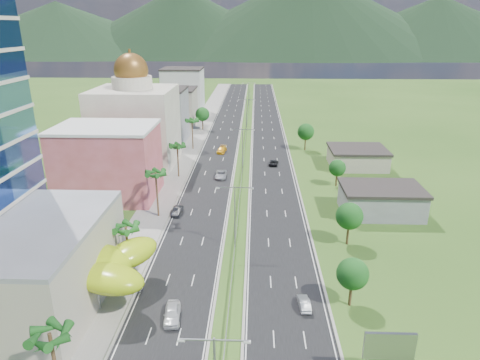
# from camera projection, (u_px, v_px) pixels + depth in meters

# --- Properties ---
(ground) EXTENTS (500.00, 500.00, 0.00)m
(ground) POSITION_uv_depth(u_px,v_px,m) (232.00, 281.00, 62.20)
(ground) COLOR #2D5119
(ground) RESTS_ON ground
(road_left) EXTENTS (11.00, 260.00, 0.04)m
(road_left) POSITION_uv_depth(u_px,v_px,m) (224.00, 133.00, 146.98)
(road_left) COLOR black
(road_left) RESTS_ON ground
(road_right) EXTENTS (11.00, 260.00, 0.04)m
(road_right) POSITION_uv_depth(u_px,v_px,m) (268.00, 134.00, 146.46)
(road_right) COLOR black
(road_right) RESTS_ON ground
(sidewalk_left) EXTENTS (7.00, 260.00, 0.12)m
(sidewalk_left) POSITION_uv_depth(u_px,v_px,m) (197.00, 133.00, 147.29)
(sidewalk_left) COLOR gray
(sidewalk_left) RESTS_ON ground
(median_guardrail) EXTENTS (0.10, 216.06, 0.76)m
(median_guardrail) POSITION_uv_depth(u_px,v_px,m) (245.00, 146.00, 129.60)
(median_guardrail) COLOR gray
(median_guardrail) RESTS_ON ground
(streetlight_median_b) EXTENTS (6.04, 0.25, 11.00)m
(streetlight_median_b) POSITION_uv_depth(u_px,v_px,m) (235.00, 211.00, 69.29)
(streetlight_median_b) COLOR gray
(streetlight_median_b) RESTS_ON ground
(streetlight_median_c) EXTENTS (6.04, 0.25, 11.00)m
(streetlight_median_c) POSITION_uv_depth(u_px,v_px,m) (242.00, 145.00, 106.86)
(streetlight_median_c) COLOR gray
(streetlight_median_c) RESTS_ON ground
(streetlight_median_d) EXTENTS (6.04, 0.25, 11.00)m
(streetlight_median_d) POSITION_uv_depth(u_px,v_px,m) (246.00, 111.00, 149.12)
(streetlight_median_d) COLOR gray
(streetlight_median_d) RESTS_ON ground
(streetlight_median_e) EXTENTS (6.04, 0.25, 11.00)m
(streetlight_median_e) POSITION_uv_depth(u_px,v_px,m) (249.00, 92.00, 191.38)
(streetlight_median_e) COLOR gray
(streetlight_median_e) RESTS_ON ground
(lime_canopy) EXTENTS (18.00, 15.00, 7.40)m
(lime_canopy) POSITION_uv_depth(u_px,v_px,m) (81.00, 263.00, 57.43)
(lime_canopy) COLOR #9BB912
(lime_canopy) RESTS_ON ground
(pink_shophouse) EXTENTS (20.00, 15.00, 15.00)m
(pink_shophouse) POSITION_uv_depth(u_px,v_px,m) (108.00, 163.00, 90.66)
(pink_shophouse) COLOR #B74D4B
(pink_shophouse) RESTS_ON ground
(domed_building) EXTENTS (20.00, 20.00, 28.70)m
(domed_building) POSITION_uv_depth(u_px,v_px,m) (135.00, 122.00, 110.94)
(domed_building) COLOR #BDB09D
(domed_building) RESTS_ON ground
(midrise_grey) EXTENTS (16.00, 15.00, 16.00)m
(midrise_grey) POSITION_uv_depth(u_px,v_px,m) (160.00, 116.00, 135.53)
(midrise_grey) COLOR gray
(midrise_grey) RESTS_ON ground
(midrise_beige) EXTENTS (16.00, 15.00, 13.00)m
(midrise_beige) POSITION_uv_depth(u_px,v_px,m) (173.00, 108.00, 156.71)
(midrise_beige) COLOR #B0A291
(midrise_beige) RESTS_ON ground
(midrise_white) EXTENTS (16.00, 15.00, 18.00)m
(midrise_white) POSITION_uv_depth(u_px,v_px,m) (183.00, 92.00, 177.45)
(midrise_white) COLOR silver
(midrise_white) RESTS_ON ground
(billboard) EXTENTS (5.20, 0.35, 6.20)m
(billboard) POSITION_uv_depth(u_px,v_px,m) (389.00, 348.00, 43.20)
(billboard) COLOR gray
(billboard) RESTS_ON ground
(shed_near) EXTENTS (15.00, 10.00, 5.00)m
(shed_near) POSITION_uv_depth(u_px,v_px,m) (381.00, 202.00, 83.86)
(shed_near) COLOR gray
(shed_near) RESTS_ON ground
(shed_far) EXTENTS (14.00, 12.00, 4.40)m
(shed_far) POSITION_uv_depth(u_px,v_px,m) (357.00, 158.00, 112.07)
(shed_far) COLOR #B0A291
(shed_far) RESTS_ON ground
(palm_tree_a) EXTENTS (3.60, 3.60, 9.10)m
(palm_tree_a) POSITION_uv_depth(u_px,v_px,m) (50.00, 338.00, 39.33)
(palm_tree_a) COLOR #47301C
(palm_tree_a) RESTS_ON ground
(palm_tree_b) EXTENTS (3.60, 3.60, 8.10)m
(palm_tree_b) POSITION_uv_depth(u_px,v_px,m) (126.00, 230.00, 62.20)
(palm_tree_b) COLOR #47301C
(palm_tree_b) RESTS_ON ground
(palm_tree_c) EXTENTS (3.60, 3.60, 9.60)m
(palm_tree_c) POSITION_uv_depth(u_px,v_px,m) (156.00, 175.00, 80.49)
(palm_tree_c) COLOR #47301C
(palm_tree_c) RESTS_ON ground
(palm_tree_d) EXTENTS (3.60, 3.60, 8.60)m
(palm_tree_d) POSITION_uv_depth(u_px,v_px,m) (177.00, 147.00, 102.42)
(palm_tree_d) COLOR #47301C
(palm_tree_d) RESTS_ON ground
(palm_tree_e) EXTENTS (3.60, 3.60, 9.40)m
(palm_tree_e) POSITION_uv_depth(u_px,v_px,m) (192.00, 122.00, 125.64)
(palm_tree_e) COLOR #47301C
(palm_tree_e) RESTS_ON ground
(leafy_tree_lfar) EXTENTS (4.90, 4.90, 8.05)m
(leafy_tree_lfar) POSITION_uv_depth(u_px,v_px,m) (202.00, 114.00, 150.05)
(leafy_tree_lfar) COLOR #47301C
(leafy_tree_lfar) RESTS_ON ground
(leafy_tree_ra) EXTENTS (4.20, 4.20, 6.90)m
(leafy_tree_ra) POSITION_uv_depth(u_px,v_px,m) (353.00, 274.00, 55.32)
(leafy_tree_ra) COLOR #47301C
(leafy_tree_ra) RESTS_ON ground
(leafy_tree_rb) EXTENTS (4.55, 4.55, 7.47)m
(leafy_tree_rb) POSITION_uv_depth(u_px,v_px,m) (349.00, 216.00, 71.05)
(leafy_tree_rb) COLOR #47301C
(leafy_tree_rb) RESTS_ON ground
(leafy_tree_rc) EXTENTS (3.85, 3.85, 6.33)m
(leafy_tree_rc) POSITION_uv_depth(u_px,v_px,m) (337.00, 168.00, 97.52)
(leafy_tree_rc) COLOR #47301C
(leafy_tree_rc) RESTS_ON ground
(leafy_tree_rd) EXTENTS (4.90, 4.90, 8.05)m
(leafy_tree_rd) POSITION_uv_depth(u_px,v_px,m) (306.00, 132.00, 125.42)
(leafy_tree_rd) COLOR #47301C
(leafy_tree_rd) RESTS_ON ground
(mountain_ridge) EXTENTS (860.00, 140.00, 90.00)m
(mountain_ridge) POSITION_uv_depth(u_px,v_px,m) (306.00, 58.00, 482.77)
(mountain_ridge) COLOR black
(mountain_ridge) RESTS_ON ground
(car_white_near_left) EXTENTS (2.51, 5.12, 1.68)m
(car_white_near_left) POSITION_uv_depth(u_px,v_px,m) (172.00, 313.00, 53.89)
(car_white_near_left) COLOR silver
(car_white_near_left) RESTS_ON road_left
(car_dark_left) EXTENTS (1.75, 4.40, 1.42)m
(car_dark_left) POSITION_uv_depth(u_px,v_px,m) (177.00, 211.00, 83.99)
(car_dark_left) COLOR black
(car_dark_left) RESTS_ON road_left
(car_silver_mid_left) EXTENTS (2.60, 5.57, 1.54)m
(car_silver_mid_left) POSITION_uv_depth(u_px,v_px,m) (221.00, 174.00, 104.13)
(car_silver_mid_left) COLOR #A5A6AC
(car_silver_mid_left) RESTS_ON road_left
(car_yellow_far_left) EXTENTS (2.88, 5.64, 1.57)m
(car_yellow_far_left) POSITION_uv_depth(u_px,v_px,m) (222.00, 150.00, 124.73)
(car_yellow_far_left) COLOR yellow
(car_yellow_far_left) RESTS_ON road_left
(car_silver_right) EXTENTS (1.63, 3.95, 1.27)m
(car_silver_right) POSITION_uv_depth(u_px,v_px,m) (304.00, 303.00, 56.21)
(car_silver_right) COLOR #96999D
(car_silver_right) RESTS_ON road_right
(car_dark_far_right) EXTENTS (2.83, 4.87, 1.28)m
(car_dark_far_right) POSITION_uv_depth(u_px,v_px,m) (274.00, 163.00, 113.63)
(car_dark_far_right) COLOR black
(car_dark_far_right) RESTS_ON road_right
(motorcycle) EXTENTS (0.62, 2.00, 1.28)m
(motorcycle) POSITION_uv_depth(u_px,v_px,m) (141.00, 292.00, 58.61)
(motorcycle) COLOR black
(motorcycle) RESTS_ON road_left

